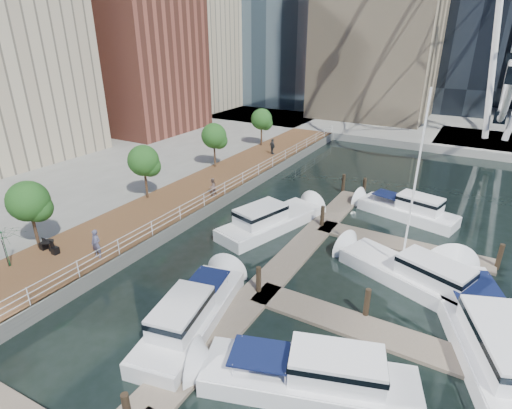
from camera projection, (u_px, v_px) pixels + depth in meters
The scene contains 14 objects.
ground at pixel (116, 365), 18.33m from camera, with size 520.00×520.00×0.00m, color black.
boardwalk at pixel (177, 204), 34.19m from camera, with size 6.00×60.00×1.00m, color brown.
seawall at pixel (206, 211), 32.82m from camera, with size 0.25×60.00×1.00m, color #595954.
land_far at pixel (435, 92), 99.26m from camera, with size 200.00×114.00×1.00m, color gray.
pier at pixel (494, 143), 53.07m from camera, with size 14.00×12.00×1.00m, color gray.
railing at pixel (204, 200), 32.46m from camera, with size 0.10×60.00×1.05m, color white, non-canonical shape.
floating_docks at pixel (353, 294), 22.42m from camera, with size 16.00×34.00×2.60m.
midrise_condos at pixel (79, 38), 49.76m from camera, with size 19.00×67.00×28.00m.
street_trees at pixel (143, 161), 33.00m from camera, with size 2.60×42.60×4.60m.
yacht_foreground at pixel (308, 389), 17.06m from camera, with size 2.67×9.96×2.15m, color white, non-canonical shape.
pedestrian_near at pixel (96, 244), 24.87m from camera, with size 0.68×0.45×1.86m, color #53526E.
pedestrian_mid at pixel (212, 187), 34.47m from camera, with size 0.76×0.59×1.56m, color #89695F.
pedestrian_far at pixel (272, 147), 46.25m from camera, with size 1.05×0.44×1.79m, color #2E333A.
moored_yachts at pixel (382, 296), 23.08m from camera, with size 21.99×31.83×11.50m.
Camera 1 is at (12.54, -8.83, 14.02)m, focal length 28.00 mm.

